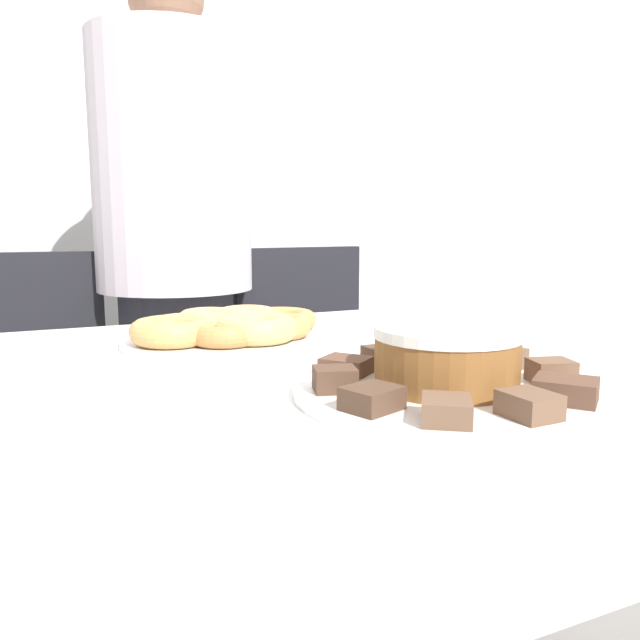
{
  "coord_description": "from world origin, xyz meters",
  "views": [
    {
      "loc": [
        -0.33,
        -0.71,
        0.96
      ],
      "look_at": [
        0.01,
        0.04,
        0.83
      ],
      "focal_mm": 35.0,
      "sensor_mm": 36.0,
      "label": 1
    }
  ],
  "objects_px": {
    "plate_cake": "(445,391)",
    "plate_donuts": "(234,339)",
    "office_chair_left": "(24,458)",
    "frosted_cake": "(446,356)",
    "person_standing": "(174,272)",
    "office_chair_right": "(322,416)"
  },
  "relations": [
    {
      "from": "office_chair_left",
      "to": "office_chair_right",
      "type": "relative_size",
      "value": 1.0
    },
    {
      "from": "office_chair_left",
      "to": "plate_donuts",
      "type": "height_order",
      "value": "office_chair_left"
    },
    {
      "from": "person_standing",
      "to": "office_chair_left",
      "type": "distance_m",
      "value": 0.57
    },
    {
      "from": "plate_donuts",
      "to": "frosted_cake",
      "type": "height_order",
      "value": "frosted_cake"
    },
    {
      "from": "person_standing",
      "to": "frosted_cake",
      "type": "xyz_separation_m",
      "value": [
        0.08,
        -1.08,
        -0.02
      ]
    },
    {
      "from": "plate_donuts",
      "to": "plate_cake",
      "type": "bearing_deg",
      "value": -72.92
    },
    {
      "from": "office_chair_right",
      "to": "plate_cake",
      "type": "relative_size",
      "value": 2.63
    },
    {
      "from": "plate_cake",
      "to": "plate_donuts",
      "type": "distance_m",
      "value": 0.42
    },
    {
      "from": "frosted_cake",
      "to": "person_standing",
      "type": "bearing_deg",
      "value": 94.08
    },
    {
      "from": "office_chair_right",
      "to": "plate_cake",
      "type": "xyz_separation_m",
      "value": [
        -0.3,
        -0.98,
        0.35
      ]
    },
    {
      "from": "office_chair_left",
      "to": "plate_donuts",
      "type": "xyz_separation_m",
      "value": [
        0.33,
        -0.58,
        0.35
      ]
    },
    {
      "from": "office_chair_left",
      "to": "frosted_cake",
      "type": "bearing_deg",
      "value": -61.45
    },
    {
      "from": "person_standing",
      "to": "office_chair_right",
      "type": "distance_m",
      "value": 0.57
    },
    {
      "from": "office_chair_left",
      "to": "frosted_cake",
      "type": "height_order",
      "value": "office_chair_left"
    },
    {
      "from": "office_chair_right",
      "to": "frosted_cake",
      "type": "xyz_separation_m",
      "value": [
        -0.3,
        -0.98,
        0.39
      ]
    },
    {
      "from": "office_chair_right",
      "to": "frosted_cake",
      "type": "bearing_deg",
      "value": -110.79
    },
    {
      "from": "office_chair_left",
      "to": "plate_cake",
      "type": "height_order",
      "value": "office_chair_left"
    },
    {
      "from": "plate_cake",
      "to": "frosted_cake",
      "type": "distance_m",
      "value": 0.04
    },
    {
      "from": "plate_cake",
      "to": "plate_donuts",
      "type": "bearing_deg",
      "value": 107.08
    },
    {
      "from": "person_standing",
      "to": "plate_donuts",
      "type": "relative_size",
      "value": 4.55
    },
    {
      "from": "office_chair_left",
      "to": "office_chair_right",
      "type": "distance_m",
      "value": 0.76
    },
    {
      "from": "frosted_cake",
      "to": "plate_donuts",
      "type": "bearing_deg",
      "value": 107.08
    }
  ]
}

